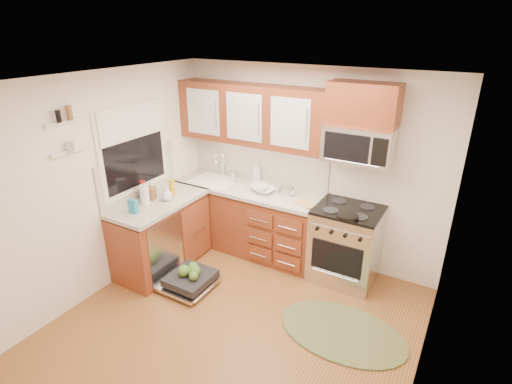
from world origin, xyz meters
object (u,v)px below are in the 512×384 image
Objects in this scene: upper_cabinets at (251,115)px; microwave at (359,144)px; sink at (214,189)px; paper_towel_roll at (145,195)px; rug at (342,332)px; bowl_b at (259,187)px; stock_pot at (286,191)px; bowl_a at (265,190)px; skillet at (347,217)px; dishwasher at (188,280)px; cup at (291,192)px; cutting_board at (306,204)px; range at (346,244)px.

microwave is at bearing -1.02° from upper_cabinets.
sink is 2.60× the size of paper_towel_roll.
bowl_b is (-1.54, 0.98, 0.95)m from rug.
stock_pot reaches higher than bowl_a.
skillet is (-0.26, 0.70, 0.96)m from rug.
sink is at bearing 173.12° from skillet.
microwave is 3.09× the size of bowl_b.
sink is 1.10m from stock_pot.
microwave is at bearing 3.85° from sink.
bowl_b is at bearing -32.20° from upper_cabinets.
skillet is (1.60, 0.88, 0.87)m from dishwasher.
upper_cabinets is at bearing 56.23° from paper_towel_roll.
microwave reaches higher than bowl_a.
microwave reaches higher than rug.
upper_cabinets is 2.70× the size of microwave.
skillet is 0.99× the size of paper_towel_roll.
paper_towel_roll is at bearing -123.77° from upper_cabinets.
skillet is 0.90m from cup.
stock_pot is at bearing 161.04° from skillet.
cutting_board is (0.35, -0.16, -0.04)m from stock_pot.
bowl_a is (-1.43, 0.93, 0.95)m from rug.
upper_cabinets is at bearing 178.98° from microwave.
sink is at bearing -176.24° from stock_pot.
bowl_a is (-0.61, 0.08, 0.02)m from cutting_board.
dishwasher is 2.93× the size of paper_towel_roll.
range is at bearing -5.77° from cup.
upper_cabinets reaches higher than rug.
paper_towel_roll is at bearing -160.67° from skillet.
upper_cabinets is at bearing 174.11° from range.
cup is at bearing 174.23° from range.
range reaches higher than rug.
bowl_a reaches higher than dishwasher.
microwave reaches higher than stock_pot.
range reaches higher than dishwasher.
bowl_a is (-1.11, -0.14, -0.74)m from microwave.
stock_pot is (-0.91, 0.31, 0.01)m from skillet.
upper_cabinets is at bearing 147.67° from rug.
microwave reaches higher than range.
sink is 1.16m from cup.
cutting_board is 1.04× the size of bowl_b.
stock_pot reaches higher than dishwasher.
skillet is 1.33× the size of stock_pot.
paper_towel_roll reaches higher than rug.
cup is at bearing 147.84° from cutting_board.
stock_pot is at bearing -164.96° from cup.
bowl_a is (0.82, -0.01, 0.16)m from sink.
upper_cabinets reaches higher than cutting_board.
bowl_a is 2.23× the size of cup.
bowl_a is (-0.27, -0.08, -0.02)m from stock_pot.
skillet is 1.20m from bowl_a.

